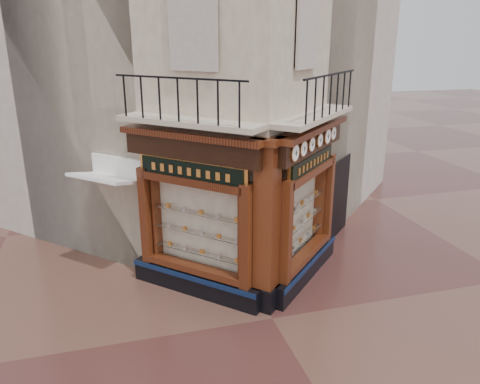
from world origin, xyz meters
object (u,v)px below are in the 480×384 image
object	(u,v)px
signboard_right	(312,162)
clock_e	(327,136)
clock_b	(303,149)
signboard_left	(191,171)
clock_a	(295,153)
clock_d	(319,140)
awning	(114,273)
clock_c	(311,144)
clock_f	(333,133)
corner_pilaster	(267,229)

from	to	relation	value
signboard_right	clock_e	bearing A→B (deg)	-9.11
clock_b	signboard_left	bearing A→B (deg)	118.55
clock_a	signboard_left	distance (m)	2.35
clock_d	awning	xyz separation A→B (m)	(-4.98, 1.61, -3.62)
clock_a	clock_e	distance (m)	2.04
clock_c	clock_f	size ratio (longest dim) A/B	0.97
corner_pilaster	signboard_right	xyz separation A→B (m)	(1.46, 1.01, 1.15)
corner_pilaster	clock_a	distance (m)	1.77
signboard_right	clock_d	bearing A→B (deg)	-38.57
clock_a	clock_e	xyz separation A→B (m)	(1.44, 1.44, 0.00)
clock_c	clock_f	distance (m)	1.51
clock_d	clock_e	distance (m)	0.55
corner_pilaster	clock_c	size ratio (longest dim) A/B	11.49
clock_c	clock_e	distance (m)	1.08
clock_e	signboard_left	world-z (taller)	clock_e
clock_f	awning	xyz separation A→B (m)	(-5.68, 0.91, -3.62)
clock_b	signboard_left	size ratio (longest dim) A/B	0.18
clock_c	clock_e	bearing A→B (deg)	-0.00
corner_pilaster	clock_d	distance (m)	2.56
clock_d	signboard_right	xyz separation A→B (m)	(-0.18, -0.02, -0.52)
corner_pilaster	awning	xyz separation A→B (m)	(-3.35, 2.64, -1.95)
clock_d	awning	world-z (taller)	clock_d
clock_c	clock_d	xyz separation A→B (m)	(0.37, 0.37, -0.00)
clock_f	signboard_left	world-z (taller)	clock_f
clock_a	corner_pilaster	bearing A→B (deg)	133.20
signboard_left	signboard_right	size ratio (longest dim) A/B	1.07
corner_pilaster	signboard_left	bearing A→B (deg)	100.25
clock_f	signboard_right	xyz separation A→B (m)	(-0.87, -0.71, -0.52)
clock_b	clock_d	bearing A→B (deg)	0.00
clock_c	awning	bearing A→B (deg)	111.77
clock_c	signboard_right	world-z (taller)	clock_c
clock_e	signboard_right	size ratio (longest dim) A/B	0.21
corner_pilaster	clock_b	size ratio (longest dim) A/B	10.84
clock_f	signboard_left	bearing A→B (deg)	145.65
clock_e	signboard_left	xyz separation A→B (m)	(-3.49, -0.41, -0.52)
signboard_right	awning	bearing A→B (deg)	116.32
clock_c	clock_d	world-z (taller)	clock_c
clock_f	corner_pilaster	bearing A→B (deg)	171.54
clock_a	signboard_left	world-z (taller)	clock_a
clock_b	clock_e	distance (m)	1.57
awning	clock_e	bearing A→B (deg)	-147.76
awning	signboard_left	distance (m)	3.98
corner_pilaster	clock_d	world-z (taller)	corner_pilaster
clock_a	signboard_right	distance (m)	1.45
awning	clock_d	bearing A→B (deg)	-152.86
signboard_right	clock_c	bearing A→B (deg)	-164.15
clock_a	clock_d	distance (m)	1.49
clock_b	clock_c	xyz separation A→B (m)	(0.35, 0.35, 0.00)
clock_a	awning	world-z (taller)	clock_a
clock_c	corner_pilaster	bearing A→B (deg)	162.58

